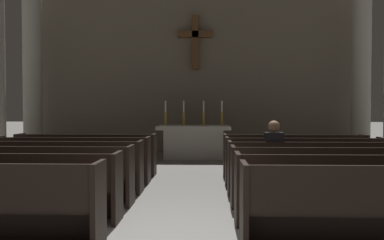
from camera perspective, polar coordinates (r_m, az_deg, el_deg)
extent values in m
cube|color=black|center=(4.82, -12.71, -11.21)|extent=(0.06, 0.50, 0.95)
cube|color=black|center=(6.28, -24.33, -8.75)|extent=(3.04, 0.40, 0.05)
cube|color=black|center=(6.48, -23.58, -10.45)|extent=(3.04, 0.04, 0.40)
cube|color=black|center=(5.74, -10.22, -9.10)|extent=(0.06, 0.50, 0.95)
cube|color=black|center=(7.14, -20.86, -7.45)|extent=(3.04, 0.40, 0.05)
cube|color=black|center=(6.90, -21.61, -5.47)|extent=(3.04, 0.05, 0.50)
cube|color=black|center=(7.34, -20.28, -8.97)|extent=(3.04, 0.04, 0.40)
cube|color=black|center=(6.67, -8.45, -7.57)|extent=(0.06, 0.50, 0.95)
cube|color=black|center=(8.03, -18.16, -6.41)|extent=(3.04, 0.40, 0.05)
cube|color=black|center=(7.78, -18.75, -4.63)|extent=(3.04, 0.05, 0.50)
cube|color=black|center=(8.23, -17.71, -7.79)|extent=(3.04, 0.04, 0.40)
cube|color=black|center=(7.61, -7.11, -6.40)|extent=(0.06, 0.50, 0.95)
cube|color=black|center=(8.93, -16.01, -5.57)|extent=(3.04, 0.40, 0.05)
cube|color=black|center=(8.69, -16.48, -3.95)|extent=(3.04, 0.05, 0.50)
cube|color=black|center=(9.13, -15.64, -6.83)|extent=(3.04, 0.04, 0.40)
cube|color=black|center=(8.56, -6.08, -5.50)|extent=(0.06, 0.50, 0.95)
cube|color=black|center=(9.85, -14.26, -4.88)|extent=(3.04, 0.40, 0.05)
cube|color=black|center=(9.60, -14.65, -3.40)|extent=(3.04, 0.05, 0.50)
cube|color=black|center=(10.05, -13.96, -6.04)|extent=(3.04, 0.04, 0.40)
cube|color=black|center=(9.50, -5.25, -4.77)|extent=(0.06, 0.50, 0.95)
cube|color=black|center=(10.37, -22.58, -4.35)|extent=(0.06, 0.50, 0.95)
cube|color=black|center=(5.31, 24.35, -13.17)|extent=(3.04, 0.04, 0.40)
cube|color=black|center=(4.68, 7.16, -11.56)|extent=(0.06, 0.50, 0.95)
cube|color=black|center=(5.97, 21.48, -9.25)|extent=(3.04, 0.40, 0.05)
cube|color=black|center=(5.72, 22.26, -6.96)|extent=(3.04, 0.05, 0.50)
cube|color=black|center=(6.18, 20.89, -11.00)|extent=(3.04, 0.04, 0.40)
cube|color=black|center=(5.62, 6.27, -9.30)|extent=(0.06, 0.50, 0.95)
cube|color=black|center=(6.87, 18.78, -7.78)|extent=(3.04, 0.40, 0.05)
cube|color=black|center=(6.62, 19.36, -5.75)|extent=(3.04, 0.05, 0.50)
cube|color=black|center=(7.08, 18.33, -9.35)|extent=(3.04, 0.04, 0.40)
cube|color=black|center=(6.57, 5.65, -7.69)|extent=(0.06, 0.50, 0.95)
cube|color=black|center=(7.79, 16.72, -6.64)|extent=(3.04, 0.40, 0.05)
cube|color=black|center=(7.54, 17.17, -4.82)|extent=(3.04, 0.05, 0.50)
cube|color=black|center=(8.00, 16.38, -8.06)|extent=(3.04, 0.04, 0.40)
cube|color=black|center=(7.52, 5.18, -6.49)|extent=(0.06, 0.50, 0.95)
cube|color=black|center=(8.72, 15.11, -5.74)|extent=(3.04, 0.40, 0.05)
cube|color=black|center=(8.47, 15.47, -4.09)|extent=(3.04, 0.05, 0.50)
cube|color=black|center=(8.93, 14.83, -7.03)|extent=(3.04, 0.04, 0.40)
cube|color=black|center=(8.48, 4.83, -5.56)|extent=(0.06, 0.50, 0.95)
cube|color=black|center=(9.17, 24.66, -5.16)|extent=(0.06, 0.50, 0.95)
cube|color=black|center=(9.66, 13.81, -5.01)|extent=(3.04, 0.40, 0.05)
cube|color=black|center=(9.41, 14.10, -3.50)|extent=(3.04, 0.05, 0.50)
cube|color=black|center=(9.86, 13.58, -6.19)|extent=(3.04, 0.04, 0.40)
cube|color=black|center=(9.44, 4.54, -4.81)|extent=(0.06, 0.50, 0.95)
cube|color=black|center=(10.06, 22.54, -4.53)|extent=(0.06, 0.50, 0.95)
cube|color=#ADA89E|center=(14.42, -20.95, -4.15)|extent=(0.84, 0.84, 0.20)
cylinder|color=#ADA89E|center=(14.42, -21.07, 7.27)|extent=(0.60, 0.60, 5.94)
cube|color=#ADA89E|center=(14.13, 22.07, -4.28)|extent=(0.84, 0.84, 0.20)
cylinder|color=#ADA89E|center=(14.13, 22.20, 7.37)|extent=(0.60, 0.60, 5.94)
cube|color=#BCB7AD|center=(12.53, 0.23, -3.35)|extent=(1.76, 0.72, 0.88)
cube|color=#BCB7AD|center=(12.49, 0.23, -1.06)|extent=(2.20, 0.90, 0.12)
cube|color=silver|center=(12.49, 0.23, -0.77)|extent=(2.09, 0.86, 0.01)
cylinder|color=#B79338|center=(12.55, -3.66, -0.68)|extent=(0.16, 0.16, 0.02)
cylinder|color=#B79338|center=(12.54, -3.66, 0.20)|extent=(0.07, 0.07, 0.41)
cylinder|color=silver|center=(12.53, -3.66, 1.89)|extent=(0.04, 0.04, 0.33)
cylinder|color=#B79338|center=(12.50, -1.15, -0.69)|extent=(0.16, 0.16, 0.02)
cylinder|color=#B79338|center=(12.50, -1.15, 0.19)|extent=(0.07, 0.07, 0.41)
cylinder|color=silver|center=(12.49, -1.15, 1.90)|extent=(0.04, 0.04, 0.33)
cylinder|color=#B79338|center=(12.48, 1.60, -0.69)|extent=(0.16, 0.16, 0.02)
cylinder|color=#B79338|center=(12.48, 1.61, 0.19)|extent=(0.07, 0.07, 0.41)
cylinder|color=silver|center=(12.47, 1.61, 1.90)|extent=(0.04, 0.04, 0.33)
cylinder|color=#B79338|center=(12.49, 4.13, -0.69)|extent=(0.16, 0.16, 0.02)
cylinder|color=#B79338|center=(12.48, 4.13, 0.19)|extent=(0.07, 0.07, 0.41)
cylinder|color=silver|center=(12.48, 4.13, 1.89)|extent=(0.04, 0.04, 0.33)
cube|color=#706656|center=(14.56, 0.48, 9.12)|extent=(11.40, 0.25, 6.84)
cube|color=brown|center=(14.38, 0.45, 10.59)|extent=(0.22, 0.22, 1.85)
cube|color=brown|center=(14.42, 0.45, 11.68)|extent=(1.18, 0.22, 0.22)
cube|color=#26262B|center=(7.84, 10.85, -8.03)|extent=(0.24, 0.14, 0.45)
cube|color=#26262B|center=(7.67, 11.01, -6.09)|extent=(0.28, 0.36, 0.12)
cube|color=black|center=(7.51, 11.18, -3.73)|extent=(0.32, 0.20, 0.54)
sphere|color=#9E7051|center=(7.48, 11.20, -0.83)|extent=(0.20, 0.20, 0.20)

